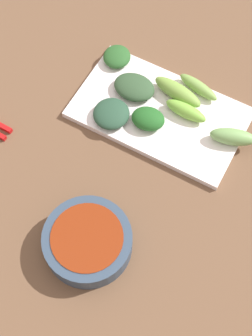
{
  "coord_description": "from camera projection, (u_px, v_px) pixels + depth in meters",
  "views": [
    {
      "loc": [
        -0.32,
        -0.16,
        0.76
      ],
      "look_at": [
        -0.01,
        0.01,
        0.05
      ],
      "focal_mm": 53.0,
      "sensor_mm": 36.0,
      "label": 1
    }
  ],
  "objects": [
    {
      "name": "tabletop",
      "position": [
        133.0,
        175.0,
        0.83
      ],
      "size": [
        2.1,
        2.1,
        0.02
      ],
      "primitive_type": "cube",
      "color": "brown",
      "rests_on": "ground"
    },
    {
      "name": "broccoli_leafy_5",
      "position": [
        134.0,
        87.0,
        0.87
      ],
      "size": [
        0.06,
        0.08,
        0.02
      ],
      "primitive_type": "ellipsoid",
      "rotation": [
        0.0,
        0.0,
        0.05
      ],
      "color": "#2E4B2E",
      "rests_on": "serving_plate"
    },
    {
      "name": "broccoli_leafy_6",
      "position": [
        111.0,
        114.0,
        0.84
      ],
      "size": [
        0.07,
        0.07,
        0.02
      ],
      "primitive_type": "ellipsoid",
      "rotation": [
        0.0,
        0.0,
        0.16
      ],
      "color": "#254733",
      "rests_on": "serving_plate"
    },
    {
      "name": "broccoli_leafy_4",
      "position": [
        148.0,
        119.0,
        0.84
      ],
      "size": [
        0.06,
        0.06,
        0.03
      ],
      "primitive_type": "ellipsoid",
      "rotation": [
        0.0,
        0.0,
        0.21
      ],
      "color": "#1F5920",
      "rests_on": "serving_plate"
    },
    {
      "name": "broccoli_stalk_1",
      "position": [
        186.0,
        111.0,
        0.84
      ],
      "size": [
        0.03,
        0.08,
        0.02
      ],
      "primitive_type": "ellipsoid",
      "rotation": [
        0.0,
        0.0,
        -0.04
      ],
      "color": "#75B23D",
      "rests_on": "serving_plate"
    },
    {
      "name": "broccoli_stalk_3",
      "position": [
        198.0,
        87.0,
        0.87
      ],
      "size": [
        0.04,
        0.08,
        0.02
      ],
      "primitive_type": "ellipsoid",
      "rotation": [
        0.0,
        0.0,
        -0.22
      ],
      "color": "#79A54C",
      "rests_on": "serving_plate"
    },
    {
      "name": "broccoli_leafy_0",
      "position": [
        117.0,
        57.0,
        0.9
      ],
      "size": [
        0.06,
        0.06,
        0.02
      ],
      "primitive_type": "ellipsoid",
      "rotation": [
        0.0,
        0.0,
        0.29
      ],
      "color": "#265625",
      "rests_on": "serving_plate"
    },
    {
      "name": "serving_plate",
      "position": [
        159.0,
        113.0,
        0.86
      ],
      "size": [
        0.17,
        0.29,
        0.01
      ],
      "primitive_type": "cube",
      "color": "white",
      "rests_on": "tabletop"
    },
    {
      "name": "broccoli_stalk_7",
      "position": [
        178.0,
        92.0,
        0.86
      ],
      "size": [
        0.04,
        0.1,
        0.03
      ],
      "primitive_type": "ellipsoid",
      "rotation": [
        0.0,
        0.0,
        -0.16
      ],
      "color": "#75A141",
      "rests_on": "serving_plate"
    },
    {
      "name": "sauce_bowl",
      "position": [
        87.0,
        241.0,
        0.74
      ],
      "size": [
        0.13,
        0.13,
        0.04
      ],
      "color": "#304258",
      "rests_on": "tabletop"
    },
    {
      "name": "broccoli_stalk_2",
      "position": [
        233.0,
        137.0,
        0.82
      ],
      "size": [
        0.05,
        0.08,
        0.03
      ],
      "primitive_type": "ellipsoid",
      "rotation": [
        0.0,
        0.0,
        0.33
      ],
      "color": "#71A159",
      "rests_on": "serving_plate"
    }
  ]
}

